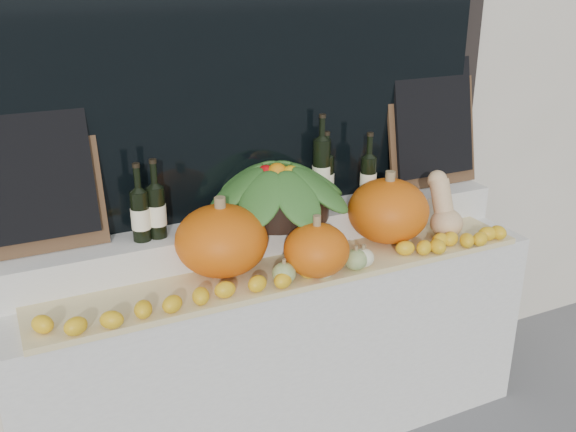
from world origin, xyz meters
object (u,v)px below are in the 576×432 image
Objects in this scene: butternut_squash at (444,210)px; wine_bottle_tall at (321,172)px; pumpkin_left at (221,240)px; produce_bowl at (277,189)px; pumpkin_right at (388,211)px.

wine_bottle_tall is at bearing 150.29° from butternut_squash.
pumpkin_left is 1.05m from butternut_squash.
wine_bottle_tall is (0.56, 0.21, 0.15)m from pumpkin_left.
produce_bowl is at bearing 162.00° from butternut_squash.
pumpkin_right is 1.24× the size of butternut_squash.
produce_bowl is (-0.72, 0.24, 0.13)m from butternut_squash.
butternut_squash is at bearing -3.89° from pumpkin_left.
butternut_squash is 0.59m from wine_bottle_tall.
wine_bottle_tall reaches higher than butternut_squash.
wine_bottle_tall reaches higher than produce_bowl.
pumpkin_right is (0.78, -0.01, 0.00)m from pumpkin_left.
pumpkin_left is 1.03× the size of pumpkin_right.
pumpkin_right is at bearing -21.10° from produce_bowl.
wine_bottle_tall is (0.24, 0.04, 0.04)m from produce_bowl.
pumpkin_left is at bearing -152.91° from produce_bowl.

